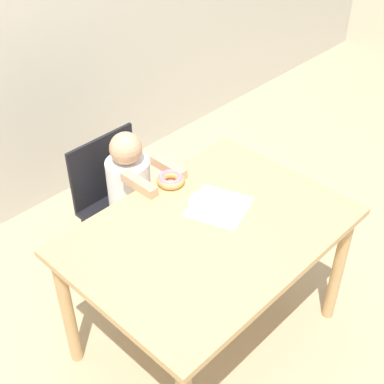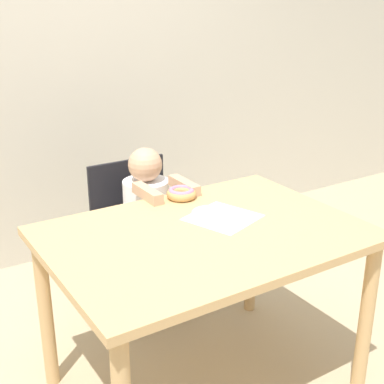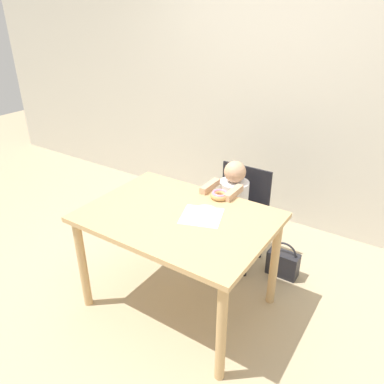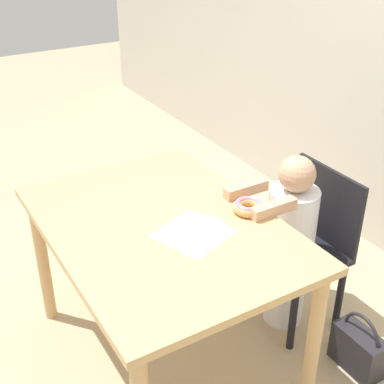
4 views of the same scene
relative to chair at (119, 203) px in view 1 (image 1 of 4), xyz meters
The scene contains 8 objects.
ground_plane 0.87m from the chair, 95.83° to the right, with size 12.00×12.00×0.00m, color tan.
dining_table 0.79m from the chair, 95.83° to the right, with size 1.24×0.89×0.75m.
chair is the anchor object (origin of this frame).
child_figure 0.12m from the chair, 90.00° to the right, with size 0.25×0.43×0.93m.
donut 0.53m from the chair, 85.16° to the right, with size 0.14×0.14×0.05m.
napkin 0.76m from the chair, 84.85° to the right, with size 0.33×0.33×0.00m.
handbag 0.54m from the chair, ahead, with size 0.25×0.12×0.31m.
plate 0.70m from the chair, 85.70° to the right, with size 0.16×0.16×0.01m.
Camera 1 is at (-1.33, -1.17, 2.34)m, focal length 50.00 mm.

